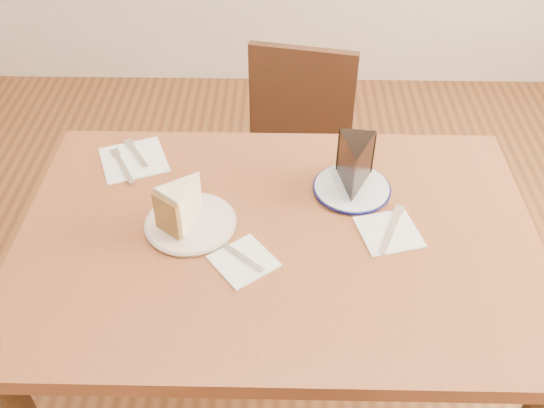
% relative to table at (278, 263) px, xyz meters
% --- Properties ---
extents(ground, '(4.00, 4.00, 0.00)m').
position_rel_table_xyz_m(ground, '(0.00, 0.00, -0.65)').
color(ground, '#4B2914').
rests_on(ground, ground).
extents(table, '(1.20, 0.80, 0.75)m').
position_rel_table_xyz_m(table, '(0.00, 0.00, 0.00)').
color(table, '#5F2F1A').
rests_on(table, ground).
extents(chair_far, '(0.49, 0.49, 0.84)m').
position_rel_table_xyz_m(chair_far, '(0.04, 0.61, -0.18)').
color(chair_far, black).
rests_on(chair_far, ground).
extents(plate_cream, '(0.20, 0.20, 0.01)m').
position_rel_table_xyz_m(plate_cream, '(-0.20, 0.02, 0.10)').
color(plate_cream, silver).
rests_on(plate_cream, table).
extents(plate_navy, '(0.18, 0.18, 0.01)m').
position_rel_table_xyz_m(plate_navy, '(0.18, 0.16, 0.10)').
color(plate_navy, white).
rests_on(plate_navy, table).
extents(carrot_cake, '(0.12, 0.13, 0.10)m').
position_rel_table_xyz_m(carrot_cake, '(-0.21, 0.03, 0.16)').
color(carrot_cake, white).
rests_on(carrot_cake, plate_cream).
extents(chocolate_cake, '(0.10, 0.14, 0.11)m').
position_rel_table_xyz_m(chocolate_cake, '(0.18, 0.16, 0.17)').
color(chocolate_cake, black).
rests_on(chocolate_cake, plate_navy).
extents(napkin_cream, '(0.17, 0.17, 0.00)m').
position_rel_table_xyz_m(napkin_cream, '(-0.07, -0.09, 0.10)').
color(napkin_cream, white).
rests_on(napkin_cream, table).
extents(napkin_navy, '(0.16, 0.16, 0.00)m').
position_rel_table_xyz_m(napkin_navy, '(0.26, 0.01, 0.10)').
color(napkin_navy, white).
rests_on(napkin_navy, table).
extents(napkin_spare, '(0.21, 0.21, 0.00)m').
position_rel_table_xyz_m(napkin_spare, '(-0.38, 0.27, 0.10)').
color(napkin_spare, white).
rests_on(napkin_spare, table).
extents(fork_cream, '(0.12, 0.10, 0.00)m').
position_rel_table_xyz_m(fork_cream, '(-0.08, -0.08, 0.10)').
color(fork_cream, silver).
rests_on(fork_cream, napkin_cream).
extents(knife_navy, '(0.08, 0.16, 0.00)m').
position_rel_table_xyz_m(knife_navy, '(0.26, 0.01, 0.10)').
color(knife_navy, silver).
rests_on(knife_navy, napkin_navy).
extents(fork_spare, '(0.09, 0.13, 0.00)m').
position_rel_table_xyz_m(fork_spare, '(-0.38, 0.29, 0.10)').
color(fork_spare, silver).
rests_on(fork_spare, napkin_spare).
extents(knife_spare, '(0.09, 0.15, 0.00)m').
position_rel_table_xyz_m(knife_spare, '(-0.41, 0.23, 0.10)').
color(knife_spare, white).
rests_on(knife_spare, napkin_spare).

